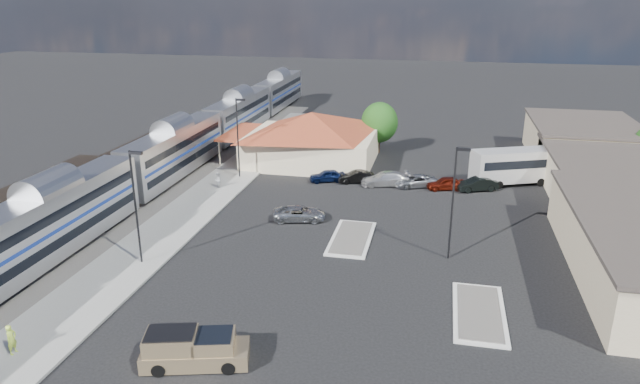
% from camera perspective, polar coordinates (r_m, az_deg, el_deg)
% --- Properties ---
extents(ground, '(280.00, 280.00, 0.00)m').
position_cam_1_polar(ground, '(47.34, -2.03, -5.28)').
color(ground, black).
rests_on(ground, ground).
extents(railbed, '(16.00, 100.00, 0.12)m').
position_cam_1_polar(railbed, '(62.15, -19.26, -0.23)').
color(railbed, '#4C4944').
rests_on(railbed, ground).
extents(platform, '(5.50, 92.00, 0.18)m').
position_cam_1_polar(platform, '(56.36, -12.43, -1.52)').
color(platform, gray).
rests_on(platform, ground).
extents(passenger_train, '(3.00, 104.00, 5.55)m').
position_cam_1_polar(passenger_train, '(65.51, -14.31, 3.81)').
color(passenger_train, silver).
rests_on(passenger_train, ground).
extents(freight_cars, '(2.80, 46.00, 4.00)m').
position_cam_1_polar(freight_cars, '(58.05, -25.35, -0.44)').
color(freight_cars, black).
rests_on(freight_cars, ground).
extents(station_depot, '(18.35, 12.24, 6.20)m').
position_cam_1_polar(station_depot, '(69.46, -0.87, 5.50)').
color(station_depot, beige).
rests_on(station_depot, ground).
extents(buildings_east, '(14.40, 51.40, 4.80)m').
position_cam_1_polar(buildings_east, '(61.11, 28.03, 0.41)').
color(buildings_east, '#C6B28C').
rests_on(buildings_east, ground).
extents(traffic_island_south, '(3.30, 7.50, 0.21)m').
position_cam_1_polar(traffic_island_south, '(48.35, 3.16, -4.61)').
color(traffic_island_south, silver).
rests_on(traffic_island_south, ground).
extents(traffic_island_north, '(3.30, 7.50, 0.21)m').
position_cam_1_polar(traffic_island_north, '(39.10, 15.62, -11.53)').
color(traffic_island_north, silver).
rests_on(traffic_island_north, ground).
extents(lamp_plat_s, '(1.08, 0.25, 9.00)m').
position_cam_1_polar(lamp_plat_s, '(44.14, -17.94, -0.63)').
color(lamp_plat_s, black).
rests_on(lamp_plat_s, ground).
extents(lamp_plat_n, '(1.08, 0.25, 9.00)m').
position_cam_1_polar(lamp_plat_n, '(63.28, -8.17, 5.99)').
color(lamp_plat_n, black).
rests_on(lamp_plat_n, ground).
extents(lamp_lot, '(1.08, 0.25, 9.00)m').
position_cam_1_polar(lamp_lot, '(44.12, 13.30, -0.21)').
color(lamp_lot, black).
rests_on(lamp_lot, ground).
extents(tree_depot, '(4.71, 4.71, 6.63)m').
position_cam_1_polar(tree_depot, '(73.80, 5.96, 6.94)').
color(tree_depot, '#382314').
rests_on(tree_depot, ground).
extents(pickup_truck, '(6.23, 3.61, 2.03)m').
position_cam_1_polar(pickup_truck, '(33.53, -12.35, -15.12)').
color(pickup_truck, tan).
rests_on(pickup_truck, ground).
extents(suv, '(5.15, 3.20, 1.33)m').
position_cam_1_polar(suv, '(52.00, -2.07, -2.17)').
color(suv, '#9EA2A6').
rests_on(suv, ground).
extents(coach_bus, '(12.08, 7.11, 3.86)m').
position_cam_1_polar(coach_bus, '(65.51, 19.92, 2.66)').
color(coach_bus, silver).
rests_on(coach_bus, ground).
extents(person_a, '(0.46, 0.68, 1.82)m').
position_cam_1_polar(person_a, '(37.70, -28.47, -12.83)').
color(person_a, '#C1E447').
rests_on(person_a, platform).
extents(person_b, '(0.66, 0.82, 1.60)m').
position_cam_1_polar(person_b, '(61.23, -10.22, 1.19)').
color(person_b, silver).
rests_on(person_b, platform).
extents(parked_car_a, '(4.20, 2.87, 1.33)m').
position_cam_1_polar(parked_car_a, '(62.70, 0.71, 1.63)').
color(parked_car_a, '#0C183D').
rests_on(parked_car_a, ground).
extents(parked_car_b, '(4.25, 2.58, 1.32)m').
position_cam_1_polar(parked_car_b, '(62.45, 3.64, 1.52)').
color(parked_car_b, black).
rests_on(parked_car_b, ground).
extents(parked_car_c, '(5.61, 3.50, 1.52)m').
position_cam_1_polar(parked_car_c, '(61.77, 6.54, 1.33)').
color(parked_car_c, silver).
rests_on(parked_car_c, ground).
extents(parked_car_d, '(5.13, 3.76, 1.30)m').
position_cam_1_polar(parked_car_d, '(61.89, 9.51, 1.11)').
color(parked_car_d, gray).
rests_on(parked_car_d, ground).
extents(parked_car_e, '(4.30, 2.63, 1.37)m').
position_cam_1_polar(parked_car_e, '(61.56, 12.46, 0.85)').
color(parked_car_e, maroon).
rests_on(parked_car_e, ground).
extents(parked_car_f, '(4.60, 3.05, 1.43)m').
position_cam_1_polar(parked_car_f, '(61.96, 15.42, 0.75)').
color(parked_car_f, black).
rests_on(parked_car_f, ground).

